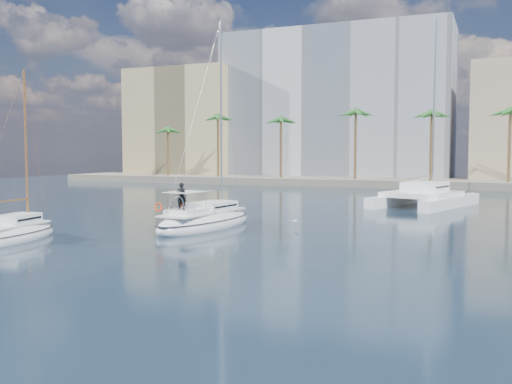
% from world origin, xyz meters
% --- Properties ---
extents(ground, '(160.00, 160.00, 0.00)m').
position_xyz_m(ground, '(0.00, 0.00, 0.00)').
color(ground, black).
rests_on(ground, ground).
extents(quay, '(120.00, 14.00, 1.20)m').
position_xyz_m(quay, '(0.00, 61.00, 0.60)').
color(quay, gray).
rests_on(quay, ground).
extents(building_modern, '(42.00, 16.00, 28.00)m').
position_xyz_m(building_modern, '(-12.00, 73.00, 14.00)').
color(building_modern, silver).
rests_on(building_modern, ground).
extents(building_tan_left, '(22.00, 14.00, 22.00)m').
position_xyz_m(building_tan_left, '(-42.00, 69.00, 11.00)').
color(building_tan_left, tan).
rests_on(building_tan_left, ground).
extents(palm_left, '(3.60, 3.60, 12.30)m').
position_xyz_m(palm_left, '(-34.00, 57.00, 10.28)').
color(palm_left, brown).
rests_on(palm_left, ground).
extents(palm_centre, '(3.60, 3.60, 12.30)m').
position_xyz_m(palm_centre, '(0.00, 57.00, 10.28)').
color(palm_centre, brown).
rests_on(palm_centre, ground).
extents(main_sloop, '(4.55, 11.24, 16.25)m').
position_xyz_m(main_sloop, '(-3.60, 3.79, 0.52)').
color(main_sloop, white).
rests_on(main_sloop, ground).
extents(small_sloop, '(3.46, 8.23, 11.47)m').
position_xyz_m(small_sloop, '(-11.81, -6.46, 0.42)').
color(small_sloop, white).
rests_on(small_sloop, ground).
extents(catamaran, '(10.19, 14.78, 19.42)m').
position_xyz_m(catamaran, '(9.28, 27.18, 1.18)').
color(catamaran, white).
rests_on(catamaran, ground).
extents(seagull, '(1.22, 0.52, 0.22)m').
position_xyz_m(seagull, '(2.53, 6.35, 0.49)').
color(seagull, silver).
rests_on(seagull, ground).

